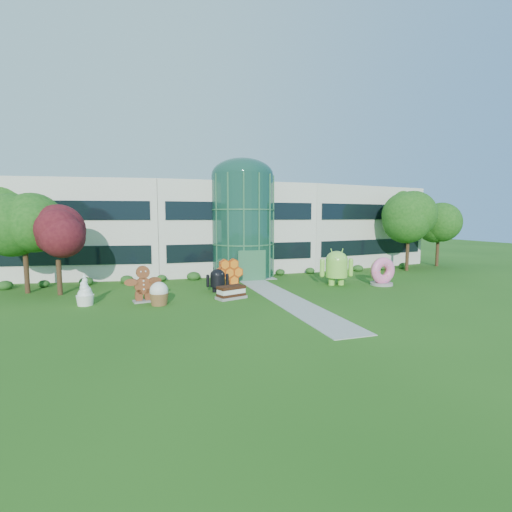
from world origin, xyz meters
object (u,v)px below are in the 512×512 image
object	(u,v)px
android_green	(337,265)
android_black	(218,278)
donut	(382,271)
gingerbread	(143,284)

from	to	relation	value
android_green	android_black	xyz separation A→B (m)	(-10.31, 0.21, -0.67)
donut	android_green	bearing A→B (deg)	159.43
gingerbread	android_green	bearing A→B (deg)	-4.88
android_black	donut	world-z (taller)	donut
android_green	donut	world-z (taller)	android_green
donut	gingerbread	xyz separation A→B (m)	(-19.54, -0.27, 0.05)
android_green	android_black	distance (m)	10.33
donut	gingerbread	world-z (taller)	gingerbread
android_green	donut	bearing A→B (deg)	-7.31
donut	gingerbread	bearing A→B (deg)	179.02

